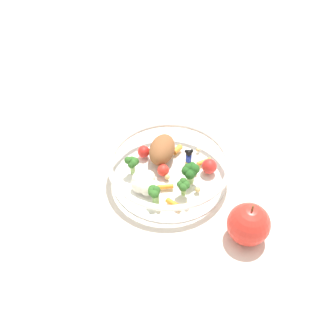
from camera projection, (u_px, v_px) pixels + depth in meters
ground_plane at (171, 174)px, 0.80m from camera, size 2.40×2.40×0.00m
food_container at (165, 167)px, 0.77m from camera, size 0.25×0.25×0.06m
loose_apple at (249, 224)px, 0.66m from camera, size 0.08×0.08×0.09m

